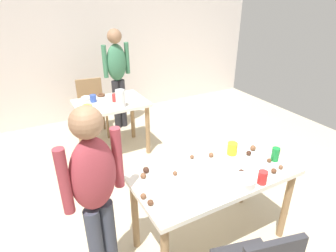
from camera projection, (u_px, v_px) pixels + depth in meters
The scene contains 31 objects.
ground_plane at pixel (194, 227), 2.77m from camera, with size 6.40×6.40×0.00m, color beige.
wall_back at pixel (90, 42), 4.73m from camera, with size 6.40×0.10×2.60m, color silver.
dining_table_near at pixel (214, 183), 2.35m from camera, with size 1.34×0.66×0.75m.
dining_table_far at pixel (111, 111), 3.80m from camera, with size 0.92×0.67×0.75m.
chair_far_table at pixel (92, 104), 4.36m from camera, with size 0.44×0.44×0.87m.
person_girl_near at pixel (96, 191), 1.88m from camera, with size 0.45×0.28×1.49m.
person_adult_far at pixel (117, 71), 4.39m from camera, with size 0.46×0.25×1.58m.
mixing_bowl at pixel (244, 181), 2.15m from camera, with size 0.18×0.18×0.06m, color white.
soda_can at pixel (275, 154), 2.44m from camera, with size 0.07×0.07×0.12m, color #198438.
fork_near at pixel (180, 185), 2.15m from camera, with size 0.17×0.02×0.01m, color silver.
cup_near_0 at pixel (263, 177), 2.16m from camera, with size 0.07×0.07×0.11m, color red.
cup_near_1 at pixel (232, 149), 2.54m from camera, with size 0.09×0.09×0.11m, color yellow.
cake_ball_0 at pixel (143, 196), 2.01m from camera, with size 0.04×0.04×0.04m, color brown.
cake_ball_1 at pixel (175, 173), 2.27m from camera, with size 0.04×0.04×0.04m, color brown.
cake_ball_2 at pixel (150, 203), 1.95m from camera, with size 0.04×0.04×0.04m, color brown.
cake_ball_3 at pixel (274, 171), 2.29m from camera, with size 0.04×0.04×0.04m, color brown.
cake_ball_4 at pixel (241, 172), 2.27m from camera, with size 0.05×0.05×0.05m, color #3D2319.
cake_ball_5 at pixel (269, 160), 2.44m from camera, with size 0.04×0.04×0.04m, color brown.
cake_ball_6 at pixel (143, 176), 2.23m from camera, with size 0.05×0.05×0.05m, color brown.
cake_ball_7 at pixel (249, 153), 2.54m from camera, with size 0.04×0.04×0.04m, color #3D2319.
cake_ball_8 at pixel (253, 148), 2.61m from camera, with size 0.05×0.05×0.05m, color brown.
cake_ball_9 at pixel (146, 170), 2.29m from camera, with size 0.05×0.05×0.05m, color #3D2319.
cake_ball_10 at pixel (211, 155), 2.51m from camera, with size 0.04×0.04×0.04m, color brown.
cake_ball_11 at pixel (192, 157), 2.49m from camera, with size 0.04×0.04×0.04m, color brown.
cake_ball_12 at pixel (281, 167), 2.34m from camera, with size 0.04×0.04×0.04m, color brown.
pitcher_far at pixel (120, 99), 3.53m from camera, with size 0.12×0.12×0.23m, color white.
cup_far_0 at pixel (93, 98), 3.72m from camera, with size 0.08×0.08×0.10m, color #3351B2.
cup_far_1 at pixel (115, 98), 3.73m from camera, with size 0.07×0.07×0.11m, color red.
donut_far_0 at pixel (101, 95), 3.93m from camera, with size 0.11×0.11×0.03m, color brown.
donut_far_1 at pixel (87, 106), 3.56m from camera, with size 0.13×0.13×0.04m, color gold.
donut_far_2 at pixel (86, 98), 3.82m from camera, with size 0.13×0.13×0.04m, color white.
Camera 1 is at (-1.21, -1.69, 2.10)m, focal length 30.39 mm.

